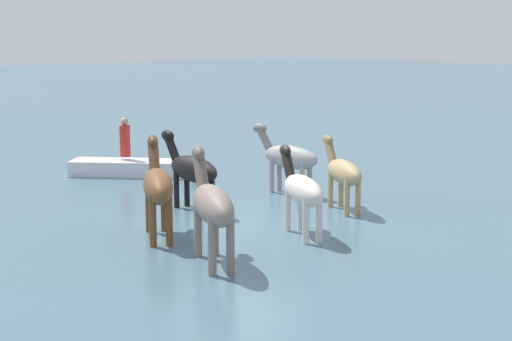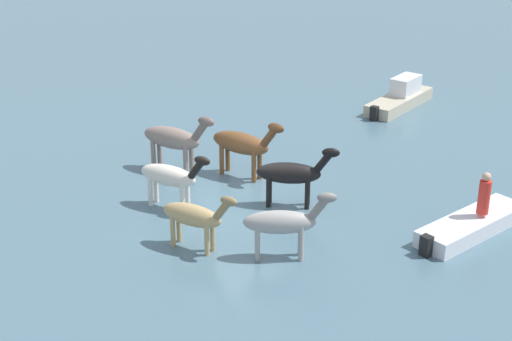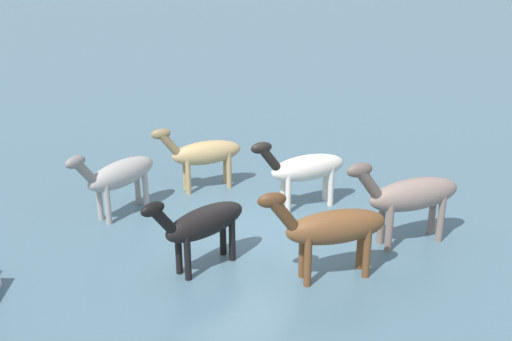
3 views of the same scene
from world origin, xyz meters
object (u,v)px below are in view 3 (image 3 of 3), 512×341
Objects in this scene: horse_pinto_flank at (202,223)px; horse_rear_stallion at (410,195)px; horse_dun_straggler at (203,153)px; horse_dark_mare at (305,168)px; horse_chestnut_trailing at (118,175)px; horse_gray_outer at (331,228)px.

horse_rear_stallion reaches higher than horse_pinto_flank.
horse_dun_straggler is 5.25m from horse_rear_stallion.
horse_dark_mare is (-2.67, -0.30, -0.14)m from horse_rear_stallion.
horse_pinto_flank is 1.12× the size of horse_dun_straggler.
horse_chestnut_trailing is 3.08m from horse_pinto_flank.
horse_rear_stallion is 1.13× the size of horse_dark_mare.
horse_chestnut_trailing is at bearing -30.92° from horse_rear_stallion.
horse_rear_stallion is at bearing 120.37° from horse_chestnut_trailing.
horse_dark_mare is (2.41, 0.99, 0.05)m from horse_dun_straggler.
horse_chestnut_trailing is at bearing -15.80° from horse_dark_mare.
horse_pinto_flank is at bearing 29.67° from horse_dark_mare.
horse_dark_mare is at bearing -98.79° from horse_gray_outer.
horse_gray_outer is 1.02× the size of horse_pinto_flank.
horse_chestnut_trailing is 2.30m from horse_dun_straggler.
horse_chestnut_trailing is 0.92× the size of horse_rear_stallion.
horse_chestnut_trailing reaches higher than horse_dark_mare.
horse_dun_straggler is at bearing -49.92° from horse_rear_stallion.
horse_chestnut_trailing is at bearing 16.73° from horse_dun_straggler.
horse_pinto_flank is at bearing 83.53° from horse_chestnut_trailing.
horse_pinto_flank is 1.06× the size of horse_dark_mare.
horse_gray_outer is at bearing 104.54° from horse_dun_straggler.
horse_gray_outer reaches higher than horse_chestnut_trailing.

